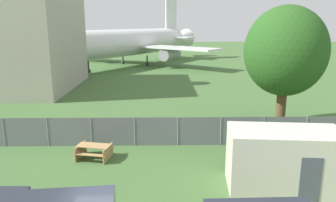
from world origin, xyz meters
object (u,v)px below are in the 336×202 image
(portable_cabin, at_px, (285,160))
(tree_near_hangar, at_px, (285,52))
(airplane, at_px, (131,43))
(picnic_bench_near_cabin, at_px, (94,150))

(portable_cabin, xyz_separation_m, tree_near_hangar, (2.78, 8.31, 3.95))
(portable_cabin, bearing_deg, airplane, 109.45)
(portable_cabin, distance_m, tree_near_hangar, 9.61)
(airplane, distance_m, tree_near_hangar, 37.04)
(airplane, height_order, tree_near_hangar, airplane)
(airplane, distance_m, portable_cabin, 44.18)
(airplane, relative_size, picnic_bench_near_cabin, 17.66)
(portable_cabin, xyz_separation_m, picnic_bench_near_cabin, (-8.96, 3.36, -0.85))
(airplane, bearing_deg, tree_near_hangar, 53.58)
(picnic_bench_near_cabin, height_order, tree_near_hangar, tree_near_hangar)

